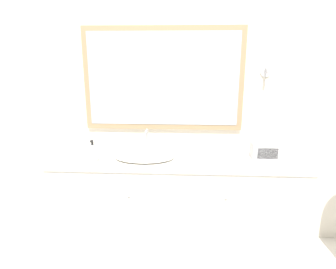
% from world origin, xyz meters
% --- Properties ---
extents(wall_back, '(8.00, 0.18, 2.55)m').
position_xyz_m(wall_back, '(-0.01, 0.58, 1.28)').
color(wall_back, silver).
rests_on(wall_back, ground_plane).
extents(vanity_counter, '(2.14, 0.55, 0.89)m').
position_xyz_m(vanity_counter, '(0.00, 0.28, 0.45)').
color(vanity_counter, beige).
rests_on(vanity_counter, ground_plane).
extents(sink_basin, '(0.49, 0.38, 0.21)m').
position_xyz_m(sink_basin, '(-0.28, 0.26, 0.91)').
color(sink_basin, silver).
rests_on(sink_basin, vanity_counter).
extents(soap_bottle, '(0.05, 0.05, 0.20)m').
position_xyz_m(soap_bottle, '(-0.66, 0.09, 0.97)').
color(soap_bottle, white).
rests_on(soap_bottle, vanity_counter).
extents(appliance_box, '(0.23, 0.15, 0.13)m').
position_xyz_m(appliance_box, '(0.72, 0.30, 0.96)').
color(appliance_box, '#BCBCC1').
rests_on(appliance_box, vanity_counter).
extents(picture_frame, '(0.09, 0.01, 0.15)m').
position_xyz_m(picture_frame, '(0.19, 0.24, 0.96)').
color(picture_frame, '#B2B2B7').
rests_on(picture_frame, vanity_counter).
extents(hand_towel_near_sink, '(0.15, 0.12, 0.05)m').
position_xyz_m(hand_towel_near_sink, '(-0.79, 0.24, 0.91)').
color(hand_towel_near_sink, white).
rests_on(hand_towel_near_sink, vanity_counter).
extents(hand_towel_far_corner, '(0.19, 0.12, 0.05)m').
position_xyz_m(hand_towel_far_corner, '(0.44, 0.15, 0.91)').
color(hand_towel_far_corner, silver).
rests_on(hand_towel_far_corner, vanity_counter).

